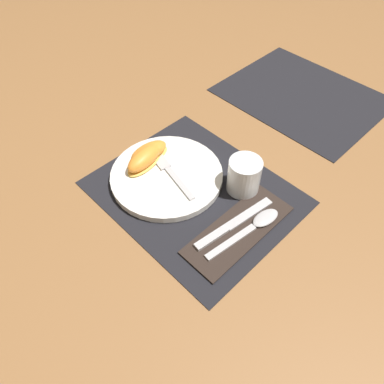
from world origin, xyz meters
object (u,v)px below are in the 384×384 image
(knife, at_px, (233,224))
(citrus_wedge_0, at_px, (149,152))
(fork, at_px, (169,170))
(spoon, at_px, (256,224))
(citrus_wedge_1, at_px, (145,159))
(juice_glass, at_px, (244,177))
(plate, at_px, (167,176))

(knife, relative_size, citrus_wedge_0, 1.96)
(knife, distance_m, citrus_wedge_0, 0.27)
(fork, height_order, citrus_wedge_0, citrus_wedge_0)
(spoon, height_order, citrus_wedge_0, citrus_wedge_0)
(citrus_wedge_0, xyz_separation_m, citrus_wedge_1, (0.01, -0.02, 0.00))
(knife, height_order, citrus_wedge_1, citrus_wedge_1)
(juice_glass, height_order, citrus_wedge_0, juice_glass)
(plate, distance_m, knife, 0.20)
(juice_glass, distance_m, spoon, 0.11)
(plate, xyz_separation_m, fork, (-0.00, 0.01, 0.01))
(fork, relative_size, citrus_wedge_1, 1.56)
(juice_glass, distance_m, knife, 0.11)
(juice_glass, bearing_deg, plate, -144.53)
(citrus_wedge_0, relative_size, citrus_wedge_1, 0.89)
(spoon, height_order, citrus_wedge_1, citrus_wedge_1)
(knife, bearing_deg, plate, -178.02)
(juice_glass, bearing_deg, spoon, -34.00)
(knife, relative_size, spoon, 1.06)
(juice_glass, relative_size, spoon, 0.43)
(knife, bearing_deg, citrus_wedge_1, -175.18)
(citrus_wedge_0, bearing_deg, plate, -5.72)
(spoon, distance_m, fork, 0.24)
(plate, height_order, spoon, plate)
(juice_glass, bearing_deg, citrus_wedge_1, -149.92)
(plate, relative_size, knife, 1.27)
(juice_glass, xyz_separation_m, spoon, (0.09, -0.06, -0.03))
(plate, relative_size, fork, 1.44)
(plate, height_order, citrus_wedge_1, citrus_wedge_1)
(spoon, distance_m, citrus_wedge_0, 0.30)
(citrus_wedge_1, bearing_deg, juice_glass, 30.08)
(knife, relative_size, citrus_wedge_1, 1.75)
(fork, bearing_deg, spoon, 7.54)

